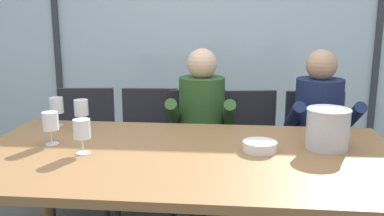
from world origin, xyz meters
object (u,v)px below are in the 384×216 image
object	(u,v)px
chair_right_of_center	(249,143)
wine_glass_center_pour	(56,107)
chair_near_curtain	(85,139)
wine_glass_near_bucket	(82,131)
chair_center	(198,142)
wine_glass_by_right_taster	(81,109)
chair_left_of_center	(149,139)
person_navy_polo	(321,127)
wine_glass_by_left_taster	(50,123)
chair_near_window_right	(316,144)
tasting_bowl	(260,146)
person_olive_shirt	(201,124)
ice_bucket_primary	(328,128)
dining_table	(185,166)

from	to	relation	value
chair_right_of_center	wine_glass_center_pour	size ratio (longest dim) A/B	5.04
chair_near_curtain	wine_glass_near_bucket	bearing A→B (deg)	-78.16
chair_center	wine_glass_by_right_taster	xyz separation A→B (m)	(-0.65, -0.57, 0.36)
chair_near_curtain	chair_left_of_center	size ratio (longest dim) A/B	1.00
person_navy_polo	wine_glass_by_right_taster	bearing A→B (deg)	-167.57
chair_near_curtain	wine_glass_by_left_taster	xyz separation A→B (m)	(0.15, -0.89, 0.36)
chair_near_window_right	tasting_bowl	size ratio (longest dim) A/B	5.10
wine_glass_by_left_taster	wine_glass_by_right_taster	bearing A→B (deg)	81.81
chair_center	chair_left_of_center	bearing A→B (deg)	167.94
person_olive_shirt	wine_glass_near_bucket	distance (m)	1.05
chair_left_of_center	ice_bucket_primary	size ratio (longest dim) A/B	3.93
wine_glass_by_right_taster	wine_glass_center_pour	bearing A→B (deg)	164.51
dining_table	wine_glass_near_bucket	distance (m)	0.54
person_navy_polo	wine_glass_center_pour	world-z (taller)	person_navy_polo
chair_center	wine_glass_by_right_taster	bearing A→B (deg)	-146.90
chair_near_curtain	ice_bucket_primary	bearing A→B (deg)	-35.14
ice_bucket_primary	tasting_bowl	size ratio (longest dim) A/B	1.30
tasting_bowl	wine_glass_by_left_taster	world-z (taller)	wine_glass_by_left_taster
chair_near_window_right	chair_right_of_center	bearing A→B (deg)	-179.61
tasting_bowl	wine_glass_center_pour	size ratio (longest dim) A/B	0.99
ice_bucket_primary	wine_glass_center_pour	xyz separation A→B (m)	(-1.56, 0.30, 0.01)
chair_near_curtain	chair_near_window_right	xyz separation A→B (m)	(1.69, 0.04, 0.00)
ice_bucket_primary	tasting_bowl	distance (m)	0.36
person_navy_polo	wine_glass_center_pour	distance (m)	1.72
chair_near_curtain	person_olive_shirt	xyz separation A→B (m)	(0.88, -0.12, 0.17)
wine_glass_by_left_taster	wine_glass_center_pour	bearing A→B (deg)	108.63
person_navy_polo	wine_glass_center_pour	size ratio (longest dim) A/B	6.88
chair_left_of_center	wine_glass_by_left_taster	xyz separation A→B (m)	(-0.33, -0.93, 0.36)
ice_bucket_primary	chair_center	bearing A→B (deg)	131.51
chair_right_of_center	person_olive_shirt	distance (m)	0.40
wine_glass_near_bucket	wine_glass_center_pour	xyz separation A→B (m)	(-0.34, 0.51, 0.00)
person_navy_polo	tasting_bowl	world-z (taller)	person_navy_polo
wine_glass_center_pour	wine_glass_by_left_taster	bearing A→B (deg)	-71.37
person_navy_polo	chair_right_of_center	bearing A→B (deg)	159.55
person_navy_polo	wine_glass_near_bucket	size ratio (longest dim) A/B	6.88
ice_bucket_primary	chair_near_curtain	bearing A→B (deg)	152.70
tasting_bowl	wine_glass_center_pour	distance (m)	1.28
chair_left_of_center	person_navy_polo	world-z (taller)	person_navy_polo
dining_table	chair_right_of_center	distance (m)	1.06
chair_near_curtain	wine_glass_near_bucket	size ratio (longest dim) A/B	5.04
ice_bucket_primary	wine_glass_near_bucket	distance (m)	1.23
chair_right_of_center	wine_glass_near_bucket	distance (m)	1.39
person_olive_shirt	wine_glass_by_left_taster	distance (m)	1.08
person_navy_polo	ice_bucket_primary	world-z (taller)	person_navy_polo
chair_near_window_right	ice_bucket_primary	distance (m)	0.93
wine_glass_near_bucket	person_navy_polo	bearing A→B (deg)	34.20
dining_table	person_navy_polo	world-z (taller)	person_navy_polo
chair_right_of_center	chair_near_curtain	bearing A→B (deg)	172.21
chair_right_of_center	ice_bucket_primary	world-z (taller)	ice_bucket_primary
chair_near_window_right	person_olive_shirt	xyz separation A→B (m)	(-0.81, -0.16, 0.17)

